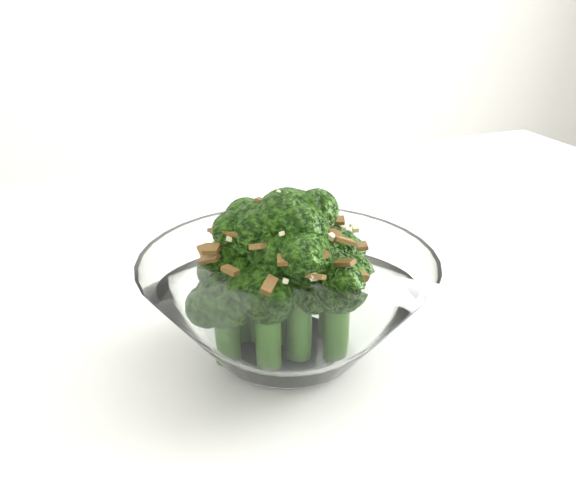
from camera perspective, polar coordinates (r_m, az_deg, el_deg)
name	(u,v)px	position (r m, az deg, el deg)	size (l,w,h in m)	color
table	(267,365)	(0.58, -1.91, -10.64)	(1.22, 0.84, 0.75)	white
broccoli_dish	(287,294)	(0.45, -0.11, -4.43)	(0.21, 0.21, 0.13)	white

